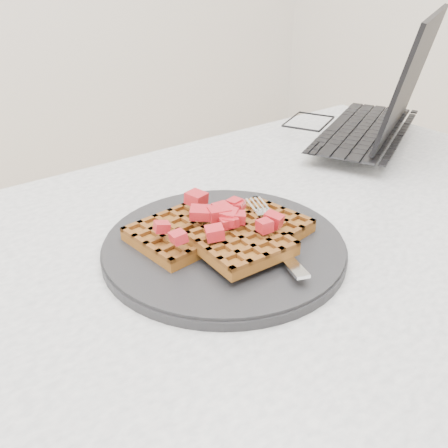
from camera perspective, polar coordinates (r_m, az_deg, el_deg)
name	(u,v)px	position (r m, az deg, el deg)	size (l,w,h in m)	color
table	(267,319)	(0.71, 4.91, -10.82)	(1.20, 0.80, 0.75)	silver
plate	(224,246)	(0.63, 0.00, -2.54)	(0.31, 0.31, 0.02)	black
waffles	(226,234)	(0.62, 0.23, -1.16)	(0.21, 0.18, 0.03)	brown
strawberry_pile	(224,214)	(0.61, 0.00, 1.15)	(0.15, 0.15, 0.02)	#91010B
fork	(271,238)	(0.62, 5.43, -1.55)	(0.02, 0.18, 0.02)	silver
laptop	(352,121)	(1.04, 14.41, 11.30)	(0.42, 0.39, 0.25)	black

